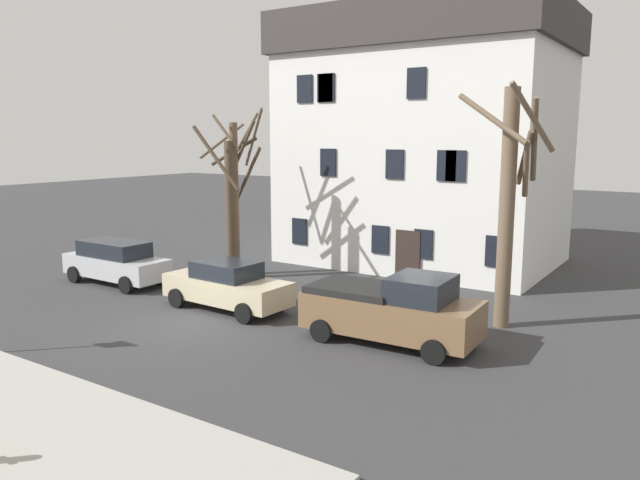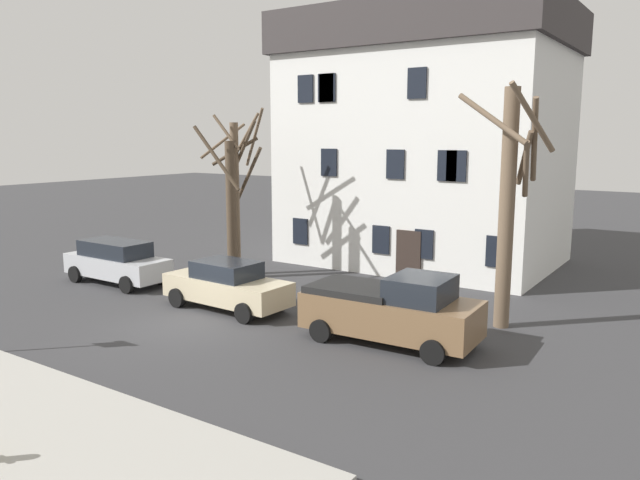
# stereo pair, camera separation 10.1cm
# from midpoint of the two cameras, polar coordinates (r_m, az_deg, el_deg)

# --- Properties ---
(ground_plane) EXTENTS (120.00, 120.00, 0.00)m
(ground_plane) POSITION_cam_midpoint_polar(r_m,az_deg,el_deg) (20.20, -12.33, -7.65)
(ground_plane) COLOR #38383A
(sidewalk_slab) EXTENTS (11.47, 6.07, 0.12)m
(sidewalk_slab) POSITION_cam_midpoint_polar(r_m,az_deg,el_deg) (13.28, -27.13, -17.69)
(sidewalk_slab) COLOR #A8A59E
(sidewalk_slab) RESTS_ON ground_plane
(building_main) EXTENTS (12.35, 8.93, 11.48)m
(building_main) POSITION_cam_midpoint_polar(r_m,az_deg,el_deg) (29.53, 9.94, 9.28)
(building_main) COLOR white
(building_main) RESTS_ON ground_plane
(tree_bare_near) EXTENTS (2.75, 2.16, 7.10)m
(tree_bare_near) POSITION_cam_midpoint_polar(r_m,az_deg,el_deg) (26.35, -7.73, 4.62)
(tree_bare_near) COLOR brown
(tree_bare_near) RESTS_ON ground_plane
(tree_bare_mid) EXTENTS (2.61, 2.64, 6.60)m
(tree_bare_mid) POSITION_cam_midpoint_polar(r_m,az_deg,el_deg) (25.70, -8.08, 3.63)
(tree_bare_mid) COLOR #4C3D2D
(tree_bare_mid) RESTS_ON ground_plane
(tree_bare_far) EXTENTS (2.63, 2.30, 7.46)m
(tree_bare_far) POSITION_cam_midpoint_polar(r_m,az_deg,el_deg) (19.48, 17.35, 3.66)
(tree_bare_far) COLOR brown
(tree_bare_far) RESTS_ON ground_plane
(car_silver_wagon) EXTENTS (4.78, 1.95, 1.75)m
(car_silver_wagon) POSITION_cam_midpoint_polar(r_m,az_deg,el_deg) (26.17, -18.32, -1.91)
(car_silver_wagon) COLOR #B7BABF
(car_silver_wagon) RESTS_ON ground_plane
(car_beige_sedan) EXTENTS (4.77, 2.11, 1.70)m
(car_beige_sedan) POSITION_cam_midpoint_polar(r_m,az_deg,el_deg) (21.40, -8.53, -4.20)
(car_beige_sedan) COLOR #C6B793
(car_beige_sedan) RESTS_ON ground_plane
(pickup_truck_brown) EXTENTS (5.15, 2.45, 2.07)m
(pickup_truck_brown) POSITION_cam_midpoint_polar(r_m,az_deg,el_deg) (17.88, 6.88, -6.42)
(pickup_truck_brown) COLOR brown
(pickup_truck_brown) RESTS_ON ground_plane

